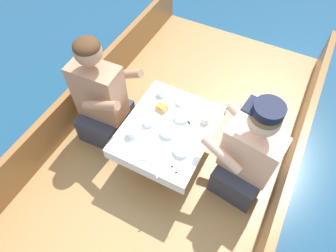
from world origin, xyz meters
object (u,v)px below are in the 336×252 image
person_starboard (248,157)px  coffee_cup_center (131,133)px  person_port (101,100)px  tin_can (205,120)px  coffee_cup_port (161,92)px  sandwich (162,108)px  coffee_cup_starboard (148,122)px

person_starboard → coffee_cup_center: person_starboard is taller
person_port → tin_can: size_ratio=15.47×
person_port → tin_can: (0.87, 0.17, 0.05)m
tin_can → person_starboard: bearing=-16.5°
person_port → coffee_cup_port: size_ratio=9.88×
person_starboard → coffee_cup_center: (-0.85, -0.25, 0.07)m
person_starboard → sandwich: size_ratio=9.63×
person_starboard → coffee_cup_starboard: bearing=15.8°
sandwich → tin_can: size_ratio=1.52×
sandwich → coffee_cup_port: bearing=118.8°
sandwich → coffee_cup_starboard: sandwich is taller
person_port → tin_can: person_port is taller
person_port → tin_can: 0.89m
tin_can → coffee_cup_starboard: bearing=-150.0°
sandwich → coffee_cup_port: 0.17m
coffee_cup_center → tin_can: coffee_cup_center is taller
coffee_cup_center → person_port: bearing=154.5°
coffee_cup_port → coffee_cup_starboard: bearing=-80.5°
person_port → person_starboard: 1.27m
tin_can → coffee_cup_port: bearing=167.8°
person_starboard → coffee_cup_center: bearing=24.9°
person_port → coffee_cup_starboard: size_ratio=9.67×
coffee_cup_starboard → tin_can: size_ratio=1.60×
person_port → coffee_cup_starboard: bearing=-9.0°
person_starboard → coffee_cup_starboard: 0.80m
coffee_cup_center → coffee_cup_port: bearing=89.2°
person_starboard → coffee_cup_center: 0.89m
coffee_cup_port → sandwich: bearing=-61.2°
person_port → coffee_cup_port: person_port is taller
coffee_cup_starboard → tin_can: bearing=30.0°
coffee_cup_center → tin_can: 0.58m
person_port → person_starboard: size_ratio=1.05×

